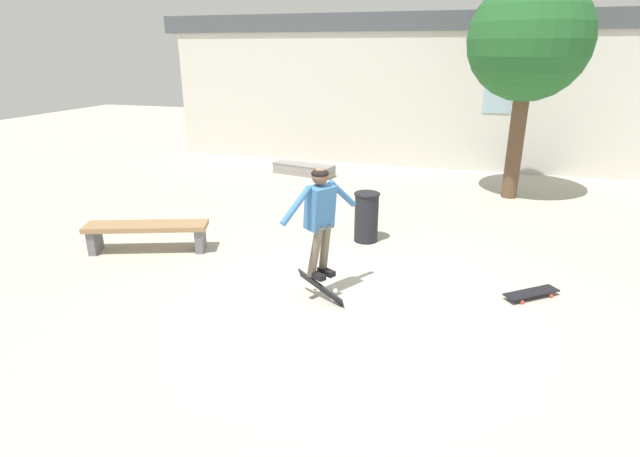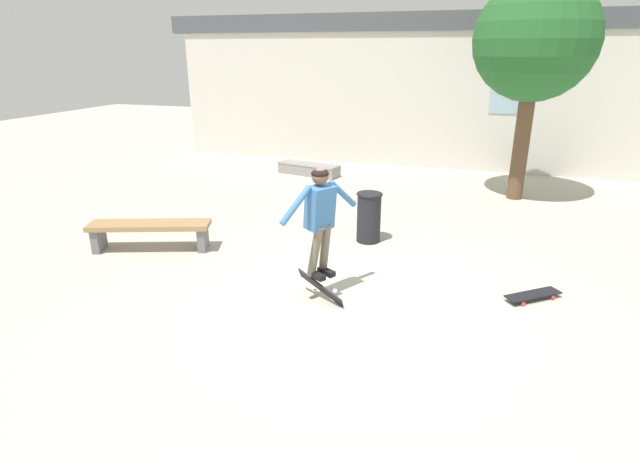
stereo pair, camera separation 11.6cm
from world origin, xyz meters
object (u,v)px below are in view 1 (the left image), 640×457
object	(u,v)px
park_bench	(147,231)
skater	(320,213)
trash_bin	(366,216)
skateboard_resting	(531,293)
skateboard_flipping	(321,287)
tree_right	(529,41)
skate_ledge	(304,169)

from	to	relation	value
park_bench	skater	bearing A→B (deg)	-32.47
park_bench	trash_bin	world-z (taller)	trash_bin
skateboard_resting	park_bench	bearing A→B (deg)	-37.60
park_bench	trash_bin	distance (m)	3.61
skateboard_flipping	park_bench	bearing A→B (deg)	-171.07
skateboard_resting	trash_bin	bearing A→B (deg)	-67.52
tree_right	skater	world-z (taller)	tree_right
tree_right	trash_bin	xyz separation A→B (m)	(-2.49, -3.59, -2.81)
trash_bin	tree_right	bearing A→B (deg)	55.34
skate_ledge	skater	bearing A→B (deg)	-57.06
trash_bin	skater	xyz separation A→B (m)	(-0.15, -2.20, 0.72)
tree_right	skateboard_flipping	size ratio (longest dim) A/B	6.59
skateboard_flipping	skateboard_resting	world-z (taller)	skateboard_flipping
skateboard_flipping	skater	bearing A→B (deg)	135.81
skate_ledge	trash_bin	bearing A→B (deg)	-46.43
skateboard_resting	skateboard_flipping	bearing A→B (deg)	-20.25
trash_bin	skateboard_resting	bearing A→B (deg)	-29.07
park_bench	skate_ledge	size ratio (longest dim) A/B	1.14
skateboard_flipping	skateboard_resting	size ratio (longest dim) A/B	0.92
skate_ledge	skateboard_flipping	xyz separation A→B (m)	(2.46, -6.52, 0.03)
tree_right	skate_ledge	xyz separation A→B (m)	(-5.05, 0.64, -3.11)
park_bench	skater	xyz separation A→B (m)	(3.14, -0.70, 0.82)
trash_bin	skateboard_flipping	distance (m)	2.30
trash_bin	skater	size ratio (longest dim) A/B	0.59
trash_bin	skateboard_resting	distance (m)	2.93
skateboard_flipping	skateboard_resting	xyz separation A→B (m)	(2.65, 0.87, -0.11)
park_bench	trash_bin	size ratio (longest dim) A/B	2.30
park_bench	skateboard_resting	world-z (taller)	park_bench
skater	skateboard_flipping	xyz separation A→B (m)	(0.04, -0.08, -0.99)
skate_ledge	skateboard_resting	bearing A→B (deg)	-35.53
park_bench	skateboard_resting	xyz separation A→B (m)	(5.83, 0.09, -0.28)
park_bench	tree_right	bearing A→B (deg)	21.59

